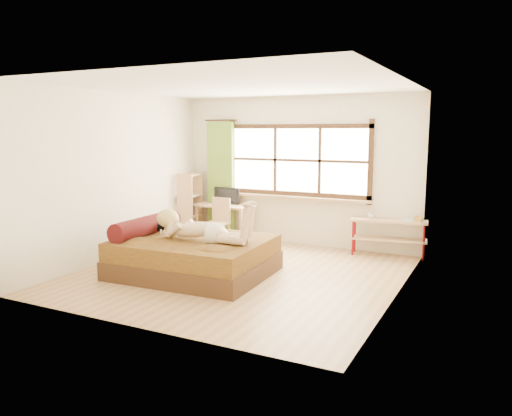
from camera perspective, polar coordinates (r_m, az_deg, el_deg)
The scene contains 18 objects.
floor at distance 7.38m, azimuth -1.95°, elevation -7.57°, with size 4.50×4.50×0.00m, color #9E754C.
ceiling at distance 7.10m, azimuth -2.07°, elevation 13.82°, with size 4.50×4.50×0.00m, color white.
wall_back at distance 9.15m, azimuth 4.76°, elevation 4.21°, with size 4.50×4.50×0.00m, color silver.
wall_front at distance 5.26m, azimuth -13.79°, elevation 0.59°, with size 4.50×4.50×0.00m, color silver.
wall_left at distance 8.42m, azimuth -15.61°, elevation 3.52°, with size 4.50×4.50×0.00m, color silver.
wall_right at distance 6.36m, azimuth 16.11°, elevation 1.88°, with size 4.50×4.50×0.00m, color silver.
window at distance 9.11m, azimuth 4.70°, elevation 5.19°, with size 2.80×0.16×1.46m.
curtain at distance 9.74m, azimuth -4.03°, elevation 3.32°, with size 0.55×0.10×2.20m, color olive.
bed at distance 7.38m, azimuth -7.42°, elevation -5.31°, with size 2.20×1.79×0.81m.
woman at distance 7.12m, azimuth -6.37°, elevation -1.20°, with size 1.49×0.42×0.64m, color #CFAB85, non-canonical shape.
kitten at distance 7.77m, azimuth -11.15°, elevation -1.90°, with size 0.32×0.13×0.25m, color black, non-canonical shape.
desk at distance 9.57m, azimuth -3.69°, elevation -0.14°, with size 1.11×0.55×0.68m.
monitor at distance 9.58m, azimuth -3.56°, elevation 1.39°, with size 0.56×0.07×0.32m, color black.
chair at distance 9.22m, azimuth -4.29°, elevation -1.22°, with size 0.40×0.40×0.86m.
pipe_shelf at distance 8.61m, azimuth 14.98°, elevation -2.37°, with size 1.27×0.48×0.70m.
cup at distance 8.63m, azimuth 13.01°, elevation -0.86°, with size 0.11×0.11×0.09m, color gray.
book at distance 8.54m, azimuth 16.26°, elevation -1.33°, with size 0.18×0.25×0.02m, color gray.
bookshelf at distance 9.84m, azimuth -7.51°, elevation 0.35°, with size 0.41×0.60×1.27m.
Camera 1 is at (3.38, -6.22, 2.08)m, focal length 35.00 mm.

